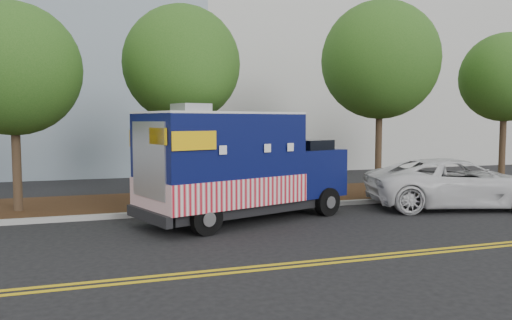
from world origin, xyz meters
name	(u,v)px	position (x,y,z in m)	size (l,w,h in m)	color
ground	(234,221)	(0.00, 0.00, 0.00)	(120.00, 120.00, 0.00)	black
curb	(222,210)	(0.00, 1.40, 0.07)	(120.00, 0.18, 0.15)	#9E9E99
mulch_strip	(207,200)	(0.00, 3.50, 0.07)	(120.00, 4.00, 0.15)	black
centerline_near	(294,263)	(0.00, -4.45, 0.01)	(120.00, 0.10, 0.01)	gold
centerline_far	(299,266)	(0.00, -4.70, 0.01)	(120.00, 0.10, 0.01)	gold
tree_a	(13,69)	(-5.96, 2.80, 4.36)	(3.92, 3.92, 6.33)	#38281C
tree_b	(182,64)	(-0.86, 3.44, 4.75)	(3.95, 3.95, 6.73)	#38281C
tree_c	(380,60)	(6.97, 3.68, 5.20)	(4.59, 4.59, 7.50)	#38281C
tree_d	(505,78)	(12.31, 2.84, 4.60)	(3.61, 3.61, 6.42)	#38281C
sign_post	(185,174)	(-1.09, 1.77, 1.20)	(0.06, 0.06, 2.40)	#473828
food_truck	(237,169)	(0.07, 0.01, 1.49)	(6.63, 4.16, 3.30)	black
white_car	(457,183)	(7.52, -0.18, 0.81)	(2.67, 5.80, 1.61)	silver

